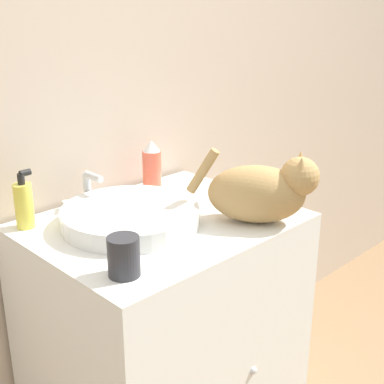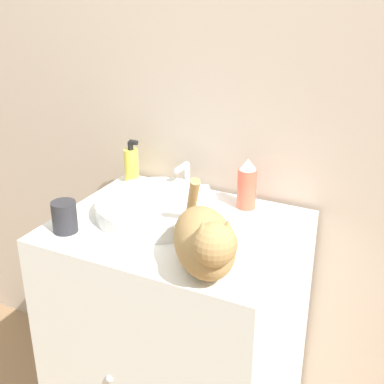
{
  "view_description": "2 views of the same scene",
  "coord_description": "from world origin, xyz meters",
  "px_view_note": "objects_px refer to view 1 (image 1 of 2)",
  "views": [
    {
      "loc": [
        -0.94,
        -0.79,
        1.5
      ],
      "look_at": [
        0.07,
        0.25,
        0.98
      ],
      "focal_mm": 50.0,
      "sensor_mm": 36.0,
      "label": 1
    },
    {
      "loc": [
        0.71,
        -1.01,
        1.67
      ],
      "look_at": [
        0.07,
        0.27,
        1.04
      ],
      "focal_mm": 50.0,
      "sensor_mm": 36.0,
      "label": 2
    }
  ],
  "objects_px": {
    "cat": "(263,191)",
    "soap_bottle": "(24,204)",
    "cup": "(124,256)",
    "spray_bottle": "(152,167)"
  },
  "relations": [
    {
      "from": "soap_bottle",
      "to": "cup",
      "type": "height_order",
      "value": "soap_bottle"
    },
    {
      "from": "cat",
      "to": "cup",
      "type": "relative_size",
      "value": 3.52
    },
    {
      "from": "cat",
      "to": "spray_bottle",
      "type": "bearing_deg",
      "value": 149.41
    },
    {
      "from": "cat",
      "to": "soap_bottle",
      "type": "distance_m",
      "value": 0.67
    },
    {
      "from": "soap_bottle",
      "to": "spray_bottle",
      "type": "height_order",
      "value": "spray_bottle"
    },
    {
      "from": "cat",
      "to": "soap_bottle",
      "type": "bearing_deg",
      "value": -168.22
    },
    {
      "from": "cat",
      "to": "spray_bottle",
      "type": "relative_size",
      "value": 1.98
    },
    {
      "from": "spray_bottle",
      "to": "cup",
      "type": "xyz_separation_m",
      "value": [
        -0.43,
        -0.4,
        -0.03
      ]
    },
    {
      "from": "soap_bottle",
      "to": "spray_bottle",
      "type": "xyz_separation_m",
      "value": [
        0.46,
        -0.01,
        0.01
      ]
    },
    {
      "from": "cup",
      "to": "cat",
      "type": "bearing_deg",
      "value": -2.59
    }
  ]
}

